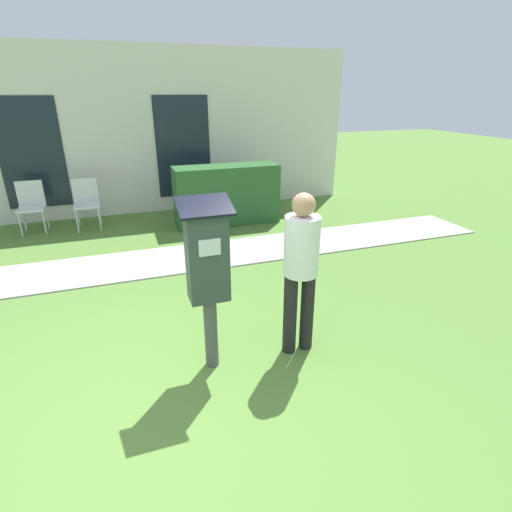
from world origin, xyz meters
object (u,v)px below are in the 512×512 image
Objects in this scene: outdoor_chair_left at (31,202)px; parking_meter at (208,265)px; person_standing at (301,263)px; outdoor_chair_middle at (86,199)px.

parking_meter is at bearing -77.98° from outdoor_chair_left.
parking_meter is at bearing -150.90° from person_standing.
parking_meter is at bearing -84.28° from outdoor_chair_middle.
person_standing is 5.74m from outdoor_chair_left.
parking_meter is 5.32m from outdoor_chair_left.
outdoor_chair_left is (-2.98, 4.89, -0.40)m from person_standing.
person_standing is at bearing -2.73° from parking_meter.
person_standing is 1.76× the size of outdoor_chair_left.
person_standing reaches higher than outdoor_chair_middle.
person_standing is 5.23m from outdoor_chair_middle.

